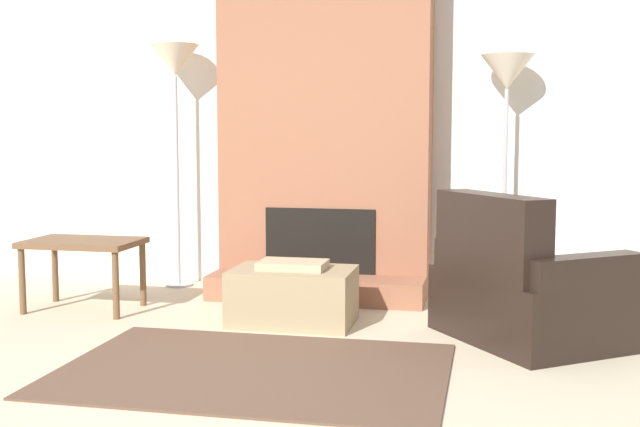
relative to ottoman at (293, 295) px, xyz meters
The scene contains 9 objects.
ground_plane 1.69m from the ottoman, 90.34° to the right, with size 24.00×24.00×0.00m, color beige.
wall_back 1.70m from the ottoman, 90.44° to the left, with size 7.41×0.06×2.60m, color silver.
fireplace 1.47m from the ottoman, 90.55° to the left, with size 1.56×0.74×2.60m.
ottoman is the anchor object (origin of this frame).
armchair 1.41m from the ottoman, ahead, with size 1.24×1.28×0.86m.
side_table 1.50m from the ottoman, behind, with size 0.75×0.49×0.48m.
floor_lamp_left 2.15m from the ottoman, 139.26° to the left, with size 0.37×0.37×1.87m.
floor_lamp_right 2.14m from the ottoman, 37.96° to the left, with size 0.37×0.37×1.75m.
area_rug 1.02m from the ottoman, 87.26° to the right, with size 1.96×1.35×0.01m, color brown.
Camera 1 is at (1.22, -3.14, 1.22)m, focal length 45.00 mm.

